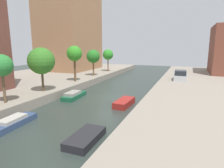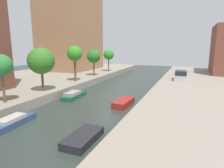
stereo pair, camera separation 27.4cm
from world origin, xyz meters
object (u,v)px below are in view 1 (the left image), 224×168
object	(u,v)px
street_tree_2	(41,61)
street_tree_4	(93,56)
street_tree_5	(108,55)
moored_boat_right_1	(85,138)
apartment_tower_far	(69,25)
street_tree_3	(74,54)
parked_car	(180,76)
moored_boat_right_2	(124,103)
moored_boat_left_2	(74,95)
moored_boat_left_1	(14,122)
street_tree_1	(1,66)

from	to	relation	value
street_tree_2	street_tree_4	xyz separation A→B (m)	(0.00, 12.93, -0.11)
street_tree_4	street_tree_5	bearing A→B (deg)	90.00
street_tree_2	moored_boat_right_1	distance (m)	12.82
apartment_tower_far	street_tree_3	xyz separation A→B (m)	(9.40, -13.16, -5.61)
parked_car	moored_boat_right_1	size ratio (longest dim) A/B	1.27
street_tree_2	moored_boat_right_2	xyz separation A→B (m)	(9.63, 1.14, -4.20)
street_tree_5	moored_boat_left_2	size ratio (longest dim) A/B	1.13
street_tree_3	moored_boat_left_2	distance (m)	7.59
apartment_tower_far	moored_boat_right_1	bearing A→B (deg)	-55.06
street_tree_2	moored_boat_left_1	world-z (taller)	street_tree_2
street_tree_3	street_tree_5	distance (m)	12.72
apartment_tower_far	street_tree_3	distance (m)	17.12
street_tree_3	street_tree_4	world-z (taller)	street_tree_3
parked_car	moored_boat_right_1	bearing A→B (deg)	-103.07
parked_car	street_tree_4	bearing A→B (deg)	-175.75
street_tree_2	street_tree_3	xyz separation A→B (m)	(0.00, 6.92, 0.55)
moored_boat_left_2	street_tree_4	bearing A→B (deg)	105.06
street_tree_5	moored_boat_right_1	distance (m)	28.85
moored_boat_left_2	moored_boat_right_2	size ratio (longest dim) A/B	1.19
apartment_tower_far	street_tree_2	distance (m)	23.02
parked_car	street_tree_1	bearing A→B (deg)	-127.38
street_tree_2	moored_boat_left_2	distance (m)	5.45
apartment_tower_far	moored_boat_left_2	distance (m)	24.40
apartment_tower_far	street_tree_2	bearing A→B (deg)	-64.91
apartment_tower_far	moored_boat_left_2	bearing A→B (deg)	-55.86
street_tree_1	street_tree_5	xyz separation A→B (m)	(0.00, 24.73, -0.00)
street_tree_4	street_tree_3	bearing A→B (deg)	-90.00
moored_boat_left_1	moored_boat_left_2	world-z (taller)	moored_boat_left_2
apartment_tower_far	moored_boat_right_2	size ratio (longest dim) A/B	5.71
street_tree_2	apartment_tower_far	bearing A→B (deg)	115.09
street_tree_2	parked_car	world-z (taller)	street_tree_2
street_tree_3	moored_boat_left_2	xyz separation A→B (m)	(3.00, -5.12, -4.73)
street_tree_4	parked_car	size ratio (longest dim) A/B	1.10
moored_boat_left_1	moored_boat_left_2	xyz separation A→B (m)	(-0.20, 8.92, 0.02)
moored_boat_right_2	street_tree_3	bearing A→B (deg)	149.01
street_tree_3	moored_boat_right_2	bearing A→B (deg)	-30.99
moored_boat_left_1	moored_boat_right_1	bearing A→B (deg)	-0.99
street_tree_1	moored_boat_left_2	distance (m)	8.58
street_tree_3	street_tree_1	bearing A→B (deg)	-90.00
parked_car	moored_boat_left_1	world-z (taller)	parked_car
street_tree_4	apartment_tower_far	bearing A→B (deg)	142.74
street_tree_3	street_tree_5	size ratio (longest dim) A/B	1.16
street_tree_1	street_tree_2	world-z (taller)	street_tree_2
street_tree_1	moored_boat_right_2	distance (m)	12.20
apartment_tower_far	street_tree_5	xyz separation A→B (m)	(9.40, -0.46, -6.24)
street_tree_1	street_tree_3	xyz separation A→B (m)	(0.00, 12.03, 0.63)
street_tree_3	moored_boat_right_2	world-z (taller)	street_tree_3
apartment_tower_far	street_tree_4	xyz separation A→B (m)	(9.40, -7.15, -6.27)
apartment_tower_far	street_tree_2	size ratio (longest dim) A/B	3.83
apartment_tower_far	street_tree_1	size ratio (longest dim) A/B	4.31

